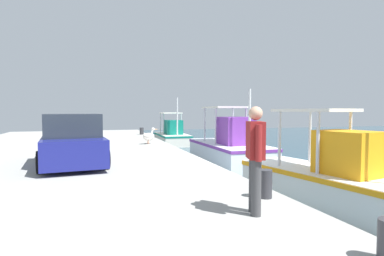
{
  "coord_description": "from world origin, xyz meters",
  "views": [
    {
      "loc": [
        9.9,
        -3.52,
        2.46
      ],
      "look_at": [
        -5.75,
        1.27,
        1.56
      ],
      "focal_mm": 29.47,
      "sensor_mm": 36.0,
      "label": 1
    }
  ],
  "objects_px": {
    "fishing_boat_nearest": "(172,136)",
    "mooring_bollard_nearest": "(142,131)",
    "pelican": "(149,136)",
    "parked_car": "(72,141)",
    "fisherman_standing": "(255,155)",
    "mooring_bollard_second": "(265,184)",
    "fishing_boat_third": "(329,181)",
    "fishing_boat_second": "(230,148)"
  },
  "relations": [
    {
      "from": "fishing_boat_second",
      "to": "mooring_bollard_nearest",
      "type": "bearing_deg",
      "value": -162.77
    },
    {
      "from": "fishing_boat_second",
      "to": "fisherman_standing",
      "type": "height_order",
      "value": "fishing_boat_second"
    },
    {
      "from": "pelican",
      "to": "parked_car",
      "type": "bearing_deg",
      "value": -31.84
    },
    {
      "from": "fishing_boat_second",
      "to": "parked_car",
      "type": "height_order",
      "value": "fishing_boat_second"
    },
    {
      "from": "fisherman_standing",
      "to": "fishing_boat_second",
      "type": "bearing_deg",
      "value": 158.61
    },
    {
      "from": "pelican",
      "to": "mooring_bollard_second",
      "type": "relative_size",
      "value": 1.74
    },
    {
      "from": "fishing_boat_third",
      "to": "mooring_bollard_nearest",
      "type": "height_order",
      "value": "fishing_boat_third"
    },
    {
      "from": "parked_car",
      "to": "pelican",
      "type": "bearing_deg",
      "value": 148.16
    },
    {
      "from": "parked_car",
      "to": "mooring_bollard_nearest",
      "type": "bearing_deg",
      "value": 162.14
    },
    {
      "from": "fishing_boat_nearest",
      "to": "mooring_bollard_second",
      "type": "relative_size",
      "value": 8.59
    },
    {
      "from": "pelican",
      "to": "fisherman_standing",
      "type": "relative_size",
      "value": 0.55
    },
    {
      "from": "parked_car",
      "to": "mooring_bollard_second",
      "type": "bearing_deg",
      "value": 36.34
    },
    {
      "from": "parked_car",
      "to": "mooring_bollard_second",
      "type": "distance_m",
      "value": 6.4
    },
    {
      "from": "fishing_boat_third",
      "to": "mooring_bollard_second",
      "type": "distance_m",
      "value": 2.78
    },
    {
      "from": "fishing_boat_second",
      "to": "mooring_bollard_second",
      "type": "distance_m",
      "value": 8.42
    },
    {
      "from": "pelican",
      "to": "fishing_boat_third",
      "type": "bearing_deg",
      "value": 18.48
    },
    {
      "from": "fishing_boat_third",
      "to": "pelican",
      "type": "xyz_separation_m",
      "value": [
        -9.13,
        -3.05,
        0.5
      ]
    },
    {
      "from": "mooring_bollard_nearest",
      "to": "fishing_boat_nearest",
      "type": "bearing_deg",
      "value": 97.69
    },
    {
      "from": "pelican",
      "to": "fishing_boat_nearest",
      "type": "bearing_deg",
      "value": 157.58
    },
    {
      "from": "parked_car",
      "to": "mooring_bollard_nearest",
      "type": "height_order",
      "value": "parked_car"
    },
    {
      "from": "pelican",
      "to": "fisherman_standing",
      "type": "distance_m",
      "value": 11.12
    },
    {
      "from": "fisherman_standing",
      "to": "parked_car",
      "type": "distance_m",
      "value": 6.7
    },
    {
      "from": "pelican",
      "to": "fishing_boat_second",
      "type": "bearing_deg",
      "value": 54.51
    },
    {
      "from": "fishing_boat_third",
      "to": "pelican",
      "type": "relative_size",
      "value": 5.28
    },
    {
      "from": "fishing_boat_third",
      "to": "fisherman_standing",
      "type": "distance_m",
      "value": 3.85
    },
    {
      "from": "fishing_boat_nearest",
      "to": "mooring_bollard_nearest",
      "type": "relative_size",
      "value": 9.5
    },
    {
      "from": "pelican",
      "to": "mooring_bollard_second",
      "type": "height_order",
      "value": "pelican"
    },
    {
      "from": "parked_car",
      "to": "fishing_boat_second",
      "type": "bearing_deg",
      "value": 113.17
    },
    {
      "from": "parked_car",
      "to": "fisherman_standing",
      "type": "bearing_deg",
      "value": 27.9
    },
    {
      "from": "pelican",
      "to": "fisherman_standing",
      "type": "xyz_separation_m",
      "value": [
        11.1,
        -0.08,
        0.56
      ]
    },
    {
      "from": "fishing_boat_nearest",
      "to": "parked_car",
      "type": "bearing_deg",
      "value": -26.67
    },
    {
      "from": "mooring_bollard_nearest",
      "to": "mooring_bollard_second",
      "type": "relative_size",
      "value": 0.9
    },
    {
      "from": "fisherman_standing",
      "to": "parked_car",
      "type": "relative_size",
      "value": 0.41
    },
    {
      "from": "fishing_boat_third",
      "to": "mooring_bollard_second",
      "type": "relative_size",
      "value": 9.22
    },
    {
      "from": "mooring_bollard_second",
      "to": "fishing_boat_third",
      "type": "bearing_deg",
      "value": 115.57
    },
    {
      "from": "fisherman_standing",
      "to": "mooring_bollard_nearest",
      "type": "xyz_separation_m",
      "value": [
        -17.66,
        0.65,
        -0.72
      ]
    },
    {
      "from": "fishing_boat_third",
      "to": "parked_car",
      "type": "bearing_deg",
      "value": -122.21
    },
    {
      "from": "fishing_boat_second",
      "to": "parked_car",
      "type": "xyz_separation_m",
      "value": [
        2.8,
        -6.55,
        0.78
      ]
    },
    {
      "from": "parked_car",
      "to": "mooring_bollard_second",
      "type": "height_order",
      "value": "parked_car"
    },
    {
      "from": "pelican",
      "to": "parked_car",
      "type": "height_order",
      "value": "parked_car"
    },
    {
      "from": "pelican",
      "to": "parked_car",
      "type": "relative_size",
      "value": 0.22
    },
    {
      "from": "pelican",
      "to": "mooring_bollard_second",
      "type": "bearing_deg",
      "value": 3.12
    }
  ]
}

